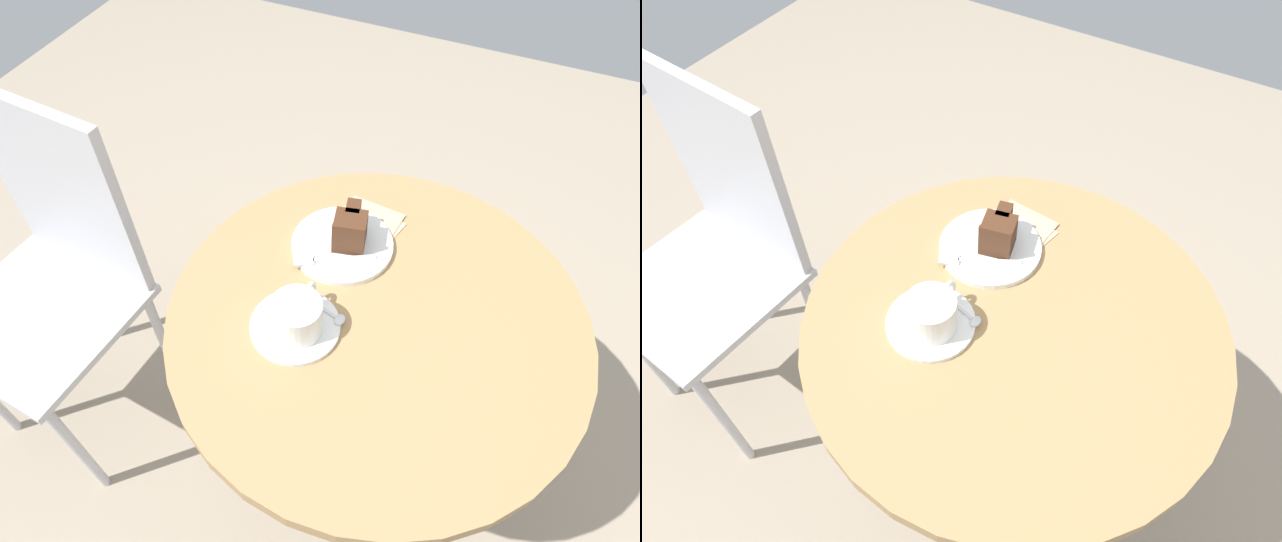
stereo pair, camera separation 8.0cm
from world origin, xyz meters
TOP-DOWN VIEW (x-y plane):
  - ground_plane at (0.00, 0.00)m, footprint 4.40×4.40m
  - cafe_table at (0.00, 0.00)m, footprint 0.73×0.73m
  - saucer at (-0.08, 0.12)m, footprint 0.15×0.15m
  - coffee_cup at (-0.08, 0.11)m, footprint 0.12×0.09m
  - teaspoon at (-0.04, 0.08)m, footprint 0.04×0.11m
  - cake_plate at (0.12, 0.12)m, footprint 0.19×0.19m
  - cake_slice at (0.13, 0.10)m, footprint 0.09×0.07m
  - fork at (0.07, 0.13)m, footprint 0.08×0.14m
  - napkin at (0.19, 0.09)m, footprint 0.15×0.15m
  - cafe_chair at (-0.05, 0.73)m, footprint 0.41×0.41m

SIDE VIEW (x-z plane):
  - ground_plane at x=0.00m, z-range -0.01..0.00m
  - cafe_chair at x=-0.05m, z-range 0.09..1.00m
  - cafe_table at x=0.00m, z-range 0.23..0.94m
  - napkin at x=0.19m, z-range 0.70..0.71m
  - saucer at x=-0.08m, z-range 0.70..0.71m
  - cake_plate at x=0.12m, z-range 0.70..0.71m
  - teaspoon at x=-0.04m, z-range 0.71..0.72m
  - fork at x=0.07m, z-range 0.71..0.72m
  - coffee_cup at x=-0.08m, z-range 0.71..0.78m
  - cake_slice at x=0.13m, z-range 0.71..0.78m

